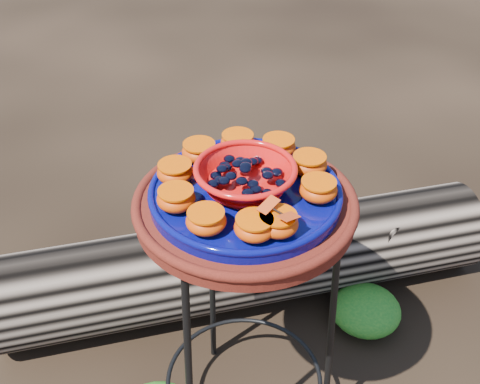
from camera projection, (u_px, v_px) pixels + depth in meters
name	position (u px, v px, depth m)	size (l,w,h in m)	color
plant_stand	(244.00, 327.00, 1.45)	(0.44, 0.44, 0.70)	black
terracotta_saucer	(245.00, 207.00, 1.23)	(0.45, 0.45, 0.04)	#3B110A
cobalt_plate	(245.00, 194.00, 1.21)	(0.39, 0.39, 0.03)	#00054F
red_bowl	(245.00, 178.00, 1.19)	(0.19, 0.19, 0.05)	red
glass_gems	(245.00, 162.00, 1.16)	(0.15, 0.15, 0.03)	black
orange_half_0	(278.00, 223.00, 1.08)	(0.08, 0.08, 0.04)	#B02E00
orange_half_1	(318.00, 190.00, 1.17)	(0.08, 0.08, 0.04)	#B02E00
orange_half_2	(309.00, 164.00, 1.24)	(0.08, 0.08, 0.04)	#B02E00
orange_half_3	(278.00, 147.00, 1.29)	(0.08, 0.08, 0.04)	#B02E00
orange_half_4	(238.00, 143.00, 1.31)	(0.08, 0.08, 0.04)	#B02E00
orange_half_5	(199.00, 152.00, 1.28)	(0.08, 0.08, 0.04)	#B02E00
orange_half_6	(175.00, 172.00, 1.21)	(0.08, 0.08, 0.04)	#B02E00
orange_half_7	(176.00, 199.00, 1.14)	(0.08, 0.08, 0.04)	#B02E00
orange_half_8	(206.00, 221.00, 1.09)	(0.08, 0.08, 0.04)	#B02E00
orange_half_9	(255.00, 227.00, 1.07)	(0.08, 0.08, 0.04)	#B02E00
butterfly	(279.00, 211.00, 1.07)	(0.09, 0.05, 0.02)	#C63B11
driftwood_log	(246.00, 261.00, 1.93)	(1.55, 0.41, 0.29)	black
foliage_right	(366.00, 309.00, 1.89)	(0.22, 0.22, 0.11)	#176F1D
foliage_back	(130.00, 274.00, 2.00)	(0.27, 0.27, 0.14)	#176F1D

